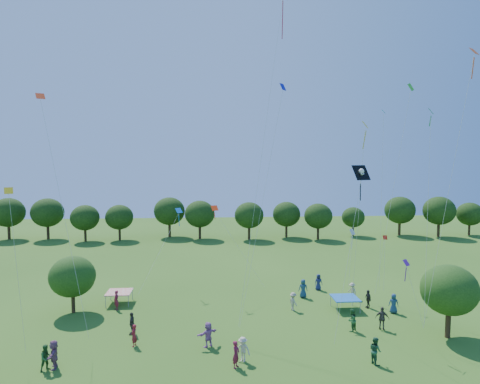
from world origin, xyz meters
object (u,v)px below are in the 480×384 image
(tent_red_stripe, at_px, (119,292))
(pirate_kite, at_px, (361,175))
(near_tree_north, at_px, (72,277))
(tent_blue, at_px, (345,298))
(near_tree_east, at_px, (449,290))
(red_high_kite, at_px, (276,49))

(tent_red_stripe, relative_size, pirate_kite, 0.19)
(near_tree_north, distance_m, tent_blue, 23.59)
(pirate_kite, bearing_deg, near_tree_east, 9.82)
(tent_blue, bearing_deg, red_high_kite, -176.60)
(tent_red_stripe, bearing_deg, pirate_kite, -29.46)
(near_tree_east, height_order, pirate_kite, pirate_kite)
(near_tree_north, relative_size, near_tree_east, 0.90)
(near_tree_east, relative_size, pirate_kite, 0.47)
(near_tree_north, xyz_separation_m, tent_red_stripe, (3.45, 2.07, -2.11))
(tent_blue, distance_m, red_high_kite, 21.95)
(near_tree_east, xyz_separation_m, tent_red_stripe, (-25.80, 9.19, -2.55))
(red_high_kite, bearing_deg, tent_red_stripe, 166.22)
(tent_blue, xyz_separation_m, red_high_kite, (-6.28, -0.37, 21.03))
(near_tree_north, relative_size, tent_blue, 2.22)
(near_tree_east, bearing_deg, red_high_kite, 154.22)
(red_high_kite, bearing_deg, pirate_kite, -56.12)
(near_tree_north, xyz_separation_m, tent_blue, (23.48, -0.93, -2.11))
(pirate_kite, xyz_separation_m, red_high_kite, (-4.75, 7.08, 9.98))
(near_tree_north, distance_m, near_tree_east, 30.10)
(tent_red_stripe, distance_m, red_high_kite, 25.35)
(near_tree_east, bearing_deg, tent_red_stripe, 160.39)
(near_tree_north, bearing_deg, red_high_kite, -4.33)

